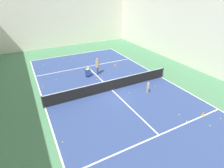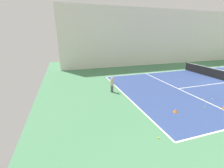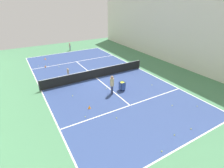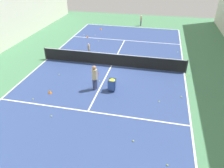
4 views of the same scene
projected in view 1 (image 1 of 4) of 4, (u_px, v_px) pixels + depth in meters
name	position (u px, v px, depth m)	size (l,w,h in m)	color
ground_plane	(112.00, 90.00, 16.03)	(37.13, 37.13, 0.00)	#477F56
court_playing_area	(112.00, 90.00, 16.03)	(11.79, 23.28, 0.00)	navy
line_baseline_far	(74.00, 54.00, 25.12)	(11.79, 0.10, 0.00)	white
line_sideline_left	(45.00, 108.00, 13.61)	(0.10, 23.28, 0.00)	white
line_sideline_right	(161.00, 77.00, 18.44)	(0.10, 23.28, 0.00)	white
line_service_near	(159.00, 135.00, 11.02)	(11.79, 0.10, 0.00)	white
line_service_far	(87.00, 67.00, 21.03)	(11.79, 0.10, 0.00)	white
line_centre_service	(112.00, 90.00, 16.03)	(0.10, 12.81, 0.00)	white
hall_enclosure_right	(203.00, 32.00, 18.51)	(0.15, 33.43, 8.45)	silver
hall_enclosure_far	(62.00, 19.00, 27.04)	(21.64, 0.15, 8.45)	silver
tennis_net	(112.00, 85.00, 15.77)	(12.09, 0.10, 1.08)	#2D2D33
coach_at_net	(97.00, 65.00, 18.71)	(0.47, 0.72, 1.81)	#2D3351
child_midcourt	(148.00, 87.00, 15.34)	(0.28, 0.28, 1.06)	gray
ball_cart	(88.00, 71.00, 18.36)	(0.48, 0.47, 0.88)	#2D478C
training_cone_0	(115.00, 65.00, 21.21)	(0.23, 0.23, 0.28)	orange
training_cone_1	(203.00, 114.00, 12.73)	(0.20, 0.20, 0.29)	orange
tennis_ball_0	(129.00, 93.00, 15.59)	(0.07, 0.07, 0.07)	yellow
tennis_ball_1	(43.00, 86.00, 16.59)	(0.07, 0.07, 0.07)	yellow
tennis_ball_2	(56.00, 80.00, 17.84)	(0.07, 0.07, 0.07)	yellow
tennis_ball_3	(97.00, 80.00, 17.88)	(0.07, 0.07, 0.07)	yellow
tennis_ball_4	(220.00, 119.00, 12.41)	(0.07, 0.07, 0.07)	yellow
tennis_ball_5	(130.00, 72.00, 19.45)	(0.07, 0.07, 0.07)	yellow
tennis_ball_7	(131.00, 60.00, 23.02)	(0.07, 0.07, 0.07)	yellow
tennis_ball_8	(186.00, 121.00, 12.16)	(0.07, 0.07, 0.07)	yellow
tennis_ball_9	(117.00, 62.00, 22.27)	(0.07, 0.07, 0.07)	yellow
tennis_ball_10	(63.00, 58.00, 23.77)	(0.07, 0.07, 0.07)	yellow
tennis_ball_11	(43.00, 65.00, 21.40)	(0.07, 0.07, 0.07)	yellow
tennis_ball_12	(94.00, 73.00, 19.24)	(0.07, 0.07, 0.07)	yellow
tennis_ball_13	(155.00, 87.00, 16.53)	(0.07, 0.07, 0.07)	yellow
tennis_ball_15	(84.00, 53.00, 25.36)	(0.07, 0.07, 0.07)	yellow
tennis_ball_16	(63.00, 142.00, 10.48)	(0.07, 0.07, 0.07)	yellow
tennis_ball_17	(179.00, 115.00, 12.80)	(0.07, 0.07, 0.07)	yellow
tennis_ball_18	(42.00, 105.00, 13.92)	(0.07, 0.07, 0.07)	yellow
tennis_ball_19	(99.00, 61.00, 22.50)	(0.07, 0.07, 0.07)	yellow
tennis_ball_20	(73.00, 56.00, 24.23)	(0.07, 0.07, 0.07)	yellow
tennis_ball_21	(210.00, 126.00, 11.76)	(0.07, 0.07, 0.07)	yellow
tennis_ball_22	(59.00, 66.00, 21.22)	(0.07, 0.07, 0.07)	yellow
tennis_ball_23	(102.00, 77.00, 18.31)	(0.07, 0.07, 0.07)	yellow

